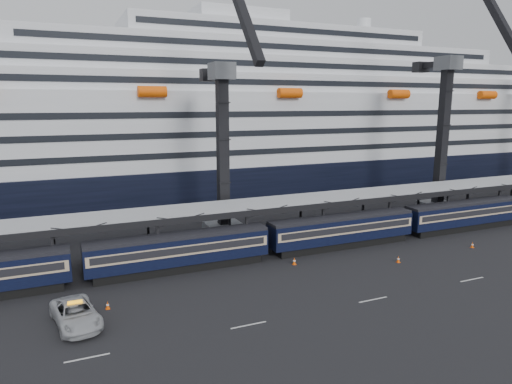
{
  "coord_description": "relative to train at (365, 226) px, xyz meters",
  "views": [
    {
      "loc": [
        -38.59,
        -34.81,
        17.23
      ],
      "look_at": [
        -19.35,
        10.0,
        7.69
      ],
      "focal_mm": 32.0,
      "sensor_mm": 36.0,
      "label": 1
    }
  ],
  "objects": [
    {
      "name": "traffic_cone_c",
      "position": [
        -11.56,
        -3.21,
        -1.81
      ],
      "size": [
        0.4,
        0.4,
        0.8
      ],
      "color": "#FF5808",
      "rests_on": "ground"
    },
    {
      "name": "traffic_cone_d",
      "position": [
        -0.73,
        -7.14,
        -1.83
      ],
      "size": [
        0.38,
        0.38,
        0.75
      ],
      "color": "#FF5808",
      "rests_on": "ground"
    },
    {
      "name": "traffic_cone_b",
      "position": [
        -31.28,
        -6.6,
        -1.85
      ],
      "size": [
        0.36,
        0.36,
        0.71
      ],
      "color": "#FF5808",
      "rests_on": "ground"
    },
    {
      "name": "canopy",
      "position": [
        4.65,
        4.0,
        3.05
      ],
      "size": [
        130.0,
        6.25,
        5.53
      ],
      "color": "#A2A5AB",
      "rests_on": "ground"
    },
    {
      "name": "ground",
      "position": [
        4.65,
        -10.0,
        -2.2
      ],
      "size": [
        260.0,
        260.0,
        0.0
      ],
      "primitive_type": "plane",
      "color": "black",
      "rests_on": "ground"
    },
    {
      "name": "traffic_cone_e",
      "position": [
        11.04,
        -6.53,
        -1.84
      ],
      "size": [
        0.36,
        0.36,
        0.73
      ],
      "color": "#FF5808",
      "rests_on": "ground"
    },
    {
      "name": "train",
      "position": [
        0.0,
        0.0,
        0.0
      ],
      "size": [
        133.05,
        3.0,
        4.05
      ],
      "color": "black",
      "rests_on": "ground"
    },
    {
      "name": "pickup_truck",
      "position": [
        -33.82,
        -8.57,
        -1.29
      ],
      "size": [
        4.14,
        7.01,
        1.83
      ],
      "primitive_type": "imported",
      "rotation": [
        0.0,
        0.0,
        0.18
      ],
      "color": "#A9ABB0",
      "rests_on": "ground"
    },
    {
      "name": "cruise_ship",
      "position": [
        3.57,
        35.99,
        10.14
      ],
      "size": [
        214.09,
        28.84,
        34.0
      ],
      "color": "black",
      "rests_on": "ground"
    },
    {
      "name": "crane_dark_near",
      "position": [
        -15.35,
        8.59,
        9.73
      ],
      "size": [
        4.5,
        17.75,
        35.08
      ],
      "color": "#505358",
      "rests_on": "ground"
    },
    {
      "name": "crane_dark_mid",
      "position": [
        19.65,
        7.59,
        11.16
      ],
      "size": [
        4.5,
        18.24,
        39.64
      ],
      "color": "#505358",
      "rests_on": "ground"
    }
  ]
}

